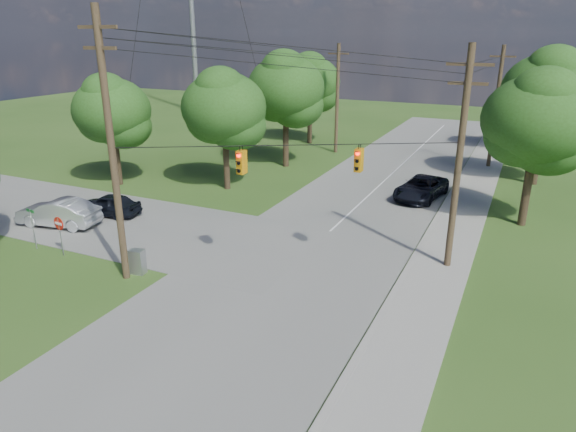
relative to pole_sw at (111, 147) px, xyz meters
The scene contains 22 objects.
ground 7.75m from the pole_sw, ahead, with size 140.00×140.00×0.00m, color #2B4C19.
main_road 10.16m from the pole_sw, 34.88° to the left, with size 10.00×100.00×0.03m, color gray.
sidewalk_east 15.37m from the pole_sw, 19.08° to the left, with size 2.60×100.00×0.12m, color gray.
pole_sw is the anchor object (origin of this frame).
pole_ne 15.51m from the pole_sw, 29.38° to the left, with size 2.00×0.32×10.50m.
pole_north_e 32.55m from the pole_sw, 65.48° to the left, with size 2.00×0.32×10.00m.
pole_north_w 29.62m from the pole_sw, 90.77° to the left, with size 2.00×0.32×10.00m.
power_lines 13.04m from the pole_sw, 61.30° to the left, with size 13.93×29.62×4.93m.
traffic_signals 8.24m from the pole_sw, 29.38° to the left, with size 4.91×3.27×1.05m.
tree_w_near 14.99m from the pole_sw, 103.11° to the left, with size 6.00×6.00×8.40m.
tree_w_mid 22.73m from the pole_sw, 96.06° to the left, with size 6.40×6.40×9.22m.
tree_w_far 32.90m from the pole_sw, 97.69° to the left, with size 6.00×6.00×8.73m.
tree_e_near 22.78m from the pole_sw, 43.22° to the left, with size 6.20×6.20×8.81m.
tree_e_mid 30.79m from the pole_sw, 56.26° to the left, with size 6.60×6.60×9.64m.
tree_e_far 40.90m from the pole_sw, 66.82° to the left, with size 5.80×5.80×8.32m.
tree_cross_n 16.64m from the pole_sw, 133.29° to the left, with size 5.60×5.60×7.91m.
car_cross_dark 10.93m from the pole_sw, 137.74° to the left, with size 1.63×4.05×1.38m, color black.
car_cross_silver 10.55m from the pole_sw, 156.43° to the left, with size 1.72×4.94×1.63m, color #B6B9BE.
car_main_north 21.52m from the pole_sw, 61.18° to the left, with size 2.48×5.38×1.50m, color black.
control_cabinet 5.66m from the pole_sw, 70.09° to the left, with size 0.67×0.48×1.21m, color #939598.
do_not_enter_sign 6.67m from the pole_sw, behind, with size 0.70×0.11×2.11m.
street_name_sign 8.24m from the pole_sw, behind, with size 0.67×0.12×2.24m.
Camera 1 is at (11.56, -16.09, 10.87)m, focal length 32.00 mm.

